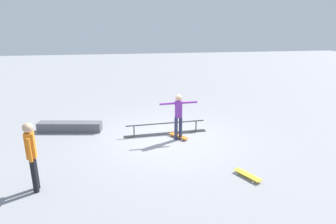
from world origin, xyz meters
The scene contains 7 objects.
ground_plane centered at (0.00, 0.00, 0.00)m, with size 60.00×60.00×0.00m, color gray.
grind_rail centered at (0.03, -0.43, 0.19)m, with size 3.09×0.43×0.44m.
skate_ledge centered at (3.56, -1.30, 0.18)m, with size 2.37×0.43×0.36m, color #595960.
skater_main centered at (-0.32, 0.15, 0.94)m, with size 1.31×0.22×1.62m.
skateboard_main centered at (-0.36, 0.03, 0.07)m, with size 0.63×0.77×0.09m.
bystander_orange_shirt centered at (3.73, 2.72, 0.99)m, with size 0.24×0.40×1.74m.
loose_skateboard_yellow centered at (-1.62, 3.01, 0.07)m, with size 0.53×0.81×0.09m.
Camera 1 is at (1.57, 9.23, 3.90)m, focal length 30.32 mm.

